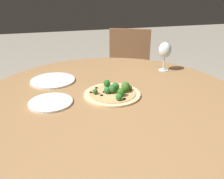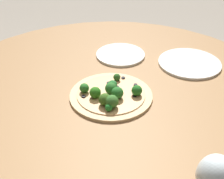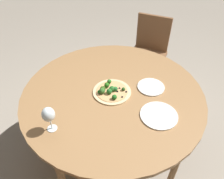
# 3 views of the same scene
# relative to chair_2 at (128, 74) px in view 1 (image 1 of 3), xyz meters

# --- Properties ---
(dining_table) EXTENTS (1.37, 1.37, 0.74)m
(dining_table) POSITION_rel_chair_2_xyz_m (-0.42, -0.96, 0.20)
(dining_table) COLOR olive
(dining_table) RESTS_ON ground_plane
(chair_2) EXTENTS (0.53, 0.53, 0.87)m
(chair_2) POSITION_rel_chair_2_xyz_m (0.00, 0.00, 0.00)
(chair_2) COLOR brown
(chair_2) RESTS_ON ground_plane
(pizza) EXTENTS (0.29, 0.29, 0.06)m
(pizza) POSITION_rel_chair_2_xyz_m (-0.40, -0.95, 0.27)
(pizza) COLOR #DBBC89
(pizza) RESTS_ON dining_table
(wine_glass) EXTENTS (0.08, 0.08, 0.18)m
(wine_glass) POSITION_rel_chair_2_xyz_m (0.01, -0.67, 0.39)
(wine_glass) COLOR silver
(wine_glass) RESTS_ON dining_table
(plate_near) EXTENTS (0.21, 0.21, 0.01)m
(plate_near) POSITION_rel_chair_2_xyz_m (-0.71, -0.97, 0.26)
(plate_near) COLOR silver
(plate_near) RESTS_ON dining_table
(plate_far) EXTENTS (0.25, 0.25, 0.01)m
(plate_far) POSITION_rel_chair_2_xyz_m (-0.69, -0.68, 0.26)
(plate_far) COLOR silver
(plate_far) RESTS_ON dining_table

